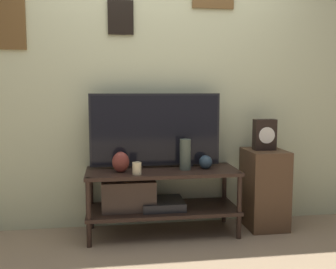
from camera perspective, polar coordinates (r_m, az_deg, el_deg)
ground_plane at (r=3.26m, az=-0.11°, el=-15.87°), size 12.00×12.00×0.00m
wall_back at (r=3.59m, az=-1.56°, el=8.35°), size 6.40×0.08×2.70m
media_console at (r=3.40m, az=-2.69°, el=-8.61°), size 1.29×0.49×0.56m
television at (r=3.42m, az=-1.83°, el=0.69°), size 1.14×0.05×0.65m
vase_tall_ceramic at (r=3.35m, az=2.52°, el=-2.91°), size 0.09×0.09×0.26m
vase_round_glass at (r=3.42m, az=5.48°, el=-4.00°), size 0.12×0.12×0.12m
vase_urn_stoneware at (r=3.28m, az=-6.87°, el=-3.99°), size 0.14×0.10×0.17m
candle_jar at (r=3.18m, az=-4.54°, el=-4.92°), size 0.07×0.07×0.10m
side_table at (r=3.69m, az=13.80°, el=-7.62°), size 0.34×0.42×0.71m
mantel_clock at (r=3.61m, az=13.84°, el=-0.02°), size 0.19×0.11×0.27m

